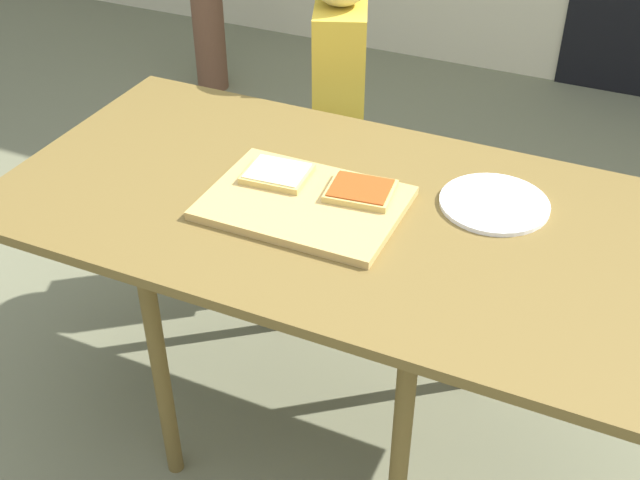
% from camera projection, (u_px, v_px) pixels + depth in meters
% --- Properties ---
extents(ground_plane, '(16.00, 16.00, 0.00)m').
position_uv_depth(ground_plane, '(327.00, 423.00, 2.09)').
color(ground_plane, '#68694E').
extents(dining_table, '(1.41, 0.75, 0.69)m').
position_uv_depth(dining_table, '(329.00, 225.00, 1.72)').
color(dining_table, brown).
rests_on(dining_table, ground).
extents(cutting_board, '(0.40, 0.29, 0.02)m').
position_uv_depth(cutting_board, '(304.00, 203.00, 1.67)').
color(cutting_board, tan).
rests_on(cutting_board, dining_table).
extents(pizza_slice_far_right, '(0.15, 0.13, 0.02)m').
position_uv_depth(pizza_slice_far_right, '(361.00, 191.00, 1.67)').
color(pizza_slice_far_right, tan).
rests_on(pizza_slice_far_right, cutting_board).
extents(pizza_slice_far_left, '(0.14, 0.12, 0.02)m').
position_uv_depth(pizza_slice_far_left, '(277.00, 174.00, 1.73)').
color(pizza_slice_far_left, tan).
rests_on(pizza_slice_far_left, cutting_board).
extents(plate_white_right, '(0.23, 0.23, 0.01)m').
position_uv_depth(plate_white_right, '(494.00, 203.00, 1.67)').
color(plate_white_right, white).
rests_on(plate_white_right, dining_table).
extents(child_left, '(0.22, 0.27, 1.05)m').
position_uv_depth(child_left, '(339.00, 100.00, 2.26)').
color(child_left, '#463969').
rests_on(child_left, ground).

